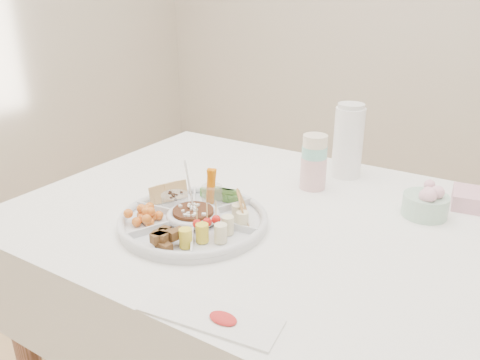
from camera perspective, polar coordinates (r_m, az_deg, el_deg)
The scene contains 14 objects.
dining_table at distance 1.48m, azimuth 5.93°, elevation -17.95°, with size 1.52×1.02×0.76m, color white.
party_tray at distance 1.22m, azimuth -5.70°, elevation -4.61°, with size 0.38×0.38×0.04m, color silver.
bean_dip at distance 1.22m, azimuth -5.71°, elevation -4.29°, with size 0.11×0.11×0.04m, color #45240F.
tortillas at distance 1.21m, azimuth 0.43°, elevation -3.53°, with size 0.09×0.09×0.06m, color olive, non-canonical shape.
carrot_cucumber at distance 1.30m, azimuth -2.79°, elevation -0.67°, with size 0.11×0.11×0.10m, color orange, non-canonical shape.
pita_raisins at distance 1.32m, azimuth -8.45°, elevation -1.62°, with size 0.10×0.10×0.06m, color tan, non-canonical shape.
cherries at distance 1.22m, azimuth -11.83°, elevation -4.16°, with size 0.11×0.11×0.04m, color orange, non-canonical shape.
granola_chunks at distance 1.12m, azimuth -9.22°, elevation -6.66°, with size 0.10×0.10×0.04m, color brown, non-canonical shape.
banana_tomato at distance 1.10m, azimuth -2.52°, elevation -5.47°, with size 0.10×0.10×0.08m, color #E2D45F, non-canonical shape.
cup_stack at distance 1.43m, azimuth 9.05°, elevation 3.09°, with size 0.08×0.08×0.22m, color #D6F3CB.
thermos at distance 1.54m, azimuth 13.06°, elevation 4.78°, with size 0.09×0.09×0.24m, color white.
flower_bowl at distance 1.35m, azimuth 21.72°, elevation -2.33°, with size 0.12×0.12×0.09m, color #9AD2AC.
napkin_stack at distance 1.47m, azimuth 27.07°, elevation -2.19°, with size 0.14×0.12×0.05m, color #DFA2B4.
placemat at distance 0.92m, azimuth -3.70°, elevation -16.15°, with size 0.27×0.09×0.01m, color silver.
Camera 1 is at (0.47, -1.03, 1.33)m, focal length 35.00 mm.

